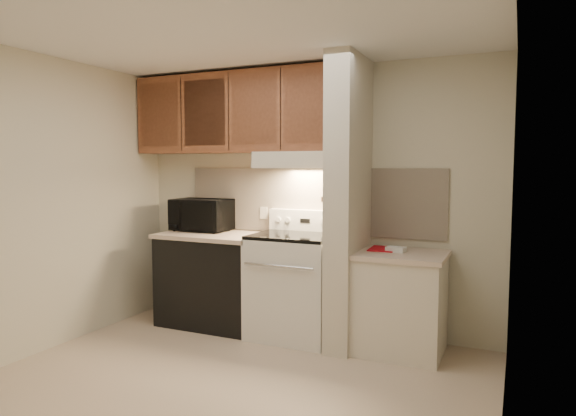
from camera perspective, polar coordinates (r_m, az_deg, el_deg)
The scene contains 50 objects.
floor at distance 3.93m, azimuth -6.39°, elevation -18.91°, with size 3.60×3.60×0.00m, color #C8B096.
ceiling at distance 3.72m, azimuth -6.77°, elevation 19.13°, with size 3.60×3.60×0.00m, color white.
wall_back at distance 4.96m, azimuth 2.36°, elevation 0.99°, with size 3.60×0.02×2.50m, color beige.
wall_left at distance 4.79m, azimuth -25.38°, elevation 0.40°, with size 0.02×3.00×2.50m, color beige.
wall_right at distance 3.11m, azimuth 23.26°, elevation -1.65°, with size 0.02×3.00×2.50m, color beige.
backsplash at distance 4.95m, azimuth 2.30°, elevation 0.81°, with size 2.60×0.02×0.63m, color #FFE8CD.
range_body at distance 4.76m, azimuth 0.75°, elevation -8.79°, with size 0.76×0.65×0.92m, color silver.
oven_window at distance 4.47m, azimuth -0.89°, elevation -9.16°, with size 0.50×0.01×0.30m, color black.
oven_handle at distance 4.39m, azimuth -1.11°, elevation -6.48°, with size 0.02×0.02×0.65m, color silver.
cooktop at distance 4.67m, azimuth 0.76°, elevation -3.12°, with size 0.74×0.64×0.03m, color black.
range_backguard at distance 4.92m, azimuth 2.09°, elevation -1.38°, with size 0.76×0.08×0.20m, color silver.
range_display at distance 4.88m, azimuth 1.90°, elevation -1.43°, with size 0.10×0.01×0.04m, color black.
range_knob_left_outer at distance 4.99m, azimuth -1.09°, elevation -1.29°, with size 0.05×0.05×0.02m, color silver.
range_knob_left_inner at distance 4.95m, azimuth -0.04°, elevation -1.34°, with size 0.05×0.05×0.02m, color silver.
range_knob_right_inner at distance 4.81m, azimuth 3.87°, elevation -1.52°, with size 0.05×0.05×0.02m, color silver.
range_knob_right_outer at distance 4.78m, azimuth 4.99°, elevation -1.57°, with size 0.05×0.05×0.02m, color silver.
dishwasher_front at distance 5.18m, azimuth -8.25°, elevation -8.01°, with size 1.00×0.63×0.87m, color black.
left_countertop at distance 5.10m, azimuth -8.31°, elevation -3.02°, with size 1.04×0.67×0.04m, color beige.
spoon_rest at distance 5.29m, azimuth -7.58°, elevation -2.43°, with size 0.21×0.07×0.01m, color black.
teal_jar at distance 5.47m, azimuth -10.17°, elevation -1.80°, with size 0.09×0.09×0.10m, color #286162.
outlet at distance 5.15m, azimuth -2.72°, elevation -0.55°, with size 0.08×0.01×0.12m, color beige.
microwave at distance 5.31m, azimuth -9.53°, elevation -0.75°, with size 0.58×0.40×0.32m, color black.
partition_pillar at distance 4.46m, azimuth 6.76°, elevation 0.54°, with size 0.22×0.70×2.50m, color beige.
pillar_trim at distance 4.49m, azimuth 5.35°, elevation 1.22°, with size 0.01×0.70×0.04m, color brown.
knife_strip at distance 4.44m, azimuth 5.07°, elevation 1.44°, with size 0.02×0.42×0.04m, color black.
knife_blade_a at distance 4.30m, azimuth 4.21°, elevation 0.01°, with size 0.01×0.04×0.16m, color silver.
knife_handle_a at distance 4.30m, azimuth 4.24°, elevation 2.00°, with size 0.02×0.02×0.10m, color black.
knife_blade_b at distance 4.37m, azimuth 4.52°, elevation -0.05°, with size 0.01×0.04×0.18m, color silver.
knife_handle_b at distance 4.38m, azimuth 4.63°, elevation 2.05°, with size 0.02×0.02×0.10m, color black.
knife_blade_c at distance 4.45m, azimuth 4.88°, elevation -0.10°, with size 0.01×0.04×0.20m, color silver.
knife_handle_c at distance 4.46m, azimuth 4.98°, elevation 2.10°, with size 0.02×0.02×0.10m, color black.
knife_blade_d at distance 4.54m, azimuth 5.31°, elevation 0.25°, with size 0.01×0.04×0.16m, color silver.
knife_handle_d at distance 4.51m, azimuth 5.22°, elevation 2.13°, with size 0.02×0.02×0.10m, color black.
knife_blade_e at distance 4.61m, azimuth 5.57°, elevation 0.18°, with size 0.01×0.04×0.18m, color silver.
knife_handle_e at distance 4.60m, azimuth 5.61°, elevation 2.17°, with size 0.02×0.02×0.10m, color black.
oven_mitt at distance 4.66m, azimuth 5.84°, elevation 0.38°, with size 0.03×0.10×0.24m, color gray.
right_cab_base at distance 4.48m, azimuth 12.36°, elevation -10.48°, with size 0.70×0.60×0.81m, color beige.
right_countertop at distance 4.39m, azimuth 12.46°, elevation -5.13°, with size 0.74×0.64×0.04m, color beige.
red_folder at distance 4.52m, azimuth 10.49°, elevation -4.49°, with size 0.22×0.30×0.01m, color #B70C16.
white_box at distance 4.42m, azimuth 11.90°, elevation -4.52°, with size 0.16×0.10×0.04m, color white.
range_hood at distance 4.74m, azimuth 1.37°, elevation 5.35°, with size 0.78×0.44×0.15m, color beige.
hood_lip at distance 4.55m, azimuth 0.34°, elevation 4.81°, with size 0.78×0.04×0.06m, color beige.
upper_cabinets at distance 5.12m, azimuth -5.67°, elevation 10.45°, with size 2.18×0.33×0.77m, color brown.
cab_door_a at distance 5.44m, azimuth -14.12°, elevation 9.99°, with size 0.46×0.01×0.63m, color brown.
cab_gap_a at distance 5.28m, azimuth -11.77°, elevation 10.20°, with size 0.01×0.01×0.73m, color black.
cab_door_b at distance 5.12m, azimuth -9.26°, elevation 10.40°, with size 0.46×0.01×0.63m, color brown.
cab_gap_b at distance 4.98m, azimuth -6.61°, elevation 10.60°, with size 0.01×0.01×0.73m, color black.
cab_door_c at distance 4.85m, azimuth -3.79°, elevation 10.78°, with size 0.46×0.01×0.63m, color brown.
cab_gap_c at distance 4.73m, azimuth -0.82°, elevation 10.95°, with size 0.01×0.01×0.73m, color black.
cab_door_d at distance 4.62m, azimuth 2.30°, elevation 11.09°, with size 0.46×0.01×0.63m, color brown.
Camera 1 is at (1.85, -3.09, 1.58)m, focal length 32.00 mm.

